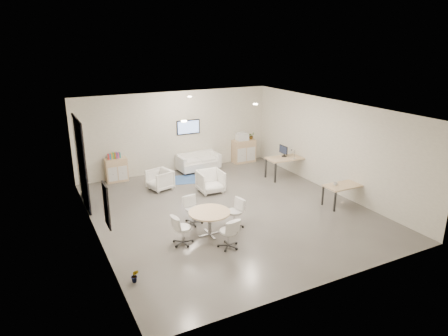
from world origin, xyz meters
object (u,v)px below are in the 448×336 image
armchair_right (211,180)px  desk_front (344,187)px  loveseat (198,162)px  armchair_left (160,179)px  sideboard_left (117,170)px  desk_rear (286,159)px  round_table (209,215)px  sideboard_right (244,151)px

armchair_right → desk_front: 4.48m
loveseat → armchair_left: size_ratio=2.18×
sideboard_left → loveseat: (3.25, -0.19, -0.11)m
desk_rear → round_table: size_ratio=1.38×
sideboard_right → armchair_right: sideboard_right is taller
sideboard_right → sideboard_left: bearing=179.7°
loveseat → armchair_right: size_ratio=2.00×
loveseat → desk_front: 6.08m
armchair_left → desk_rear: desk_rear is taller
desk_rear → round_table: 5.55m
desk_rear → desk_front: 3.08m
loveseat → armchair_left: armchair_left is taller
round_table → desk_front: bearing=-0.9°
armchair_left → desk_rear: bearing=63.4°
armchair_left → desk_front: (4.84, -4.04, 0.23)m
sideboard_right → armchair_right: (-2.81, -2.57, -0.07)m
desk_rear → desk_front: desk_rear is taller
sideboard_left → round_table: 5.66m
round_table → armchair_left: bearing=91.4°
sideboard_left → loveseat: bearing=-3.3°
round_table → sideboard_right: bearing=52.5°
armchair_left → round_table: size_ratio=0.69×
sideboard_right → loveseat: sideboard_right is taller
armchair_left → round_table: bearing=-13.7°
sideboard_right → round_table: bearing=-127.5°
sideboard_left → desk_front: (6.02, -5.58, 0.17)m
sideboard_left → desk_rear: sideboard_left is taller
desk_rear → round_table: desk_rear is taller
loveseat → desk_rear: 3.58m
desk_rear → sideboard_right: bearing=103.8°
sideboard_left → desk_front: 8.21m
sideboard_right → desk_rear: size_ratio=0.63×
armchair_left → armchair_right: 1.83m
loveseat → armchair_left: (-2.06, -1.36, 0.06)m
sideboard_left → round_table: bearing=-76.9°
loveseat → round_table: loveseat is taller
armchair_left → round_table: (0.10, -3.96, 0.21)m
armchair_right → desk_front: bearing=-39.6°
sideboard_left → round_table: sideboard_left is taller
armchair_left → desk_front: armchair_left is taller
armchair_right → desk_front: size_ratio=0.64×
armchair_left → round_table: 3.97m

